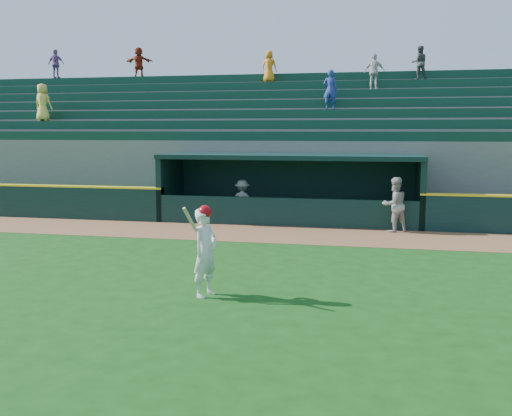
# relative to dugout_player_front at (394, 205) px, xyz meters

# --- Properties ---
(ground) EXTENTS (120.00, 120.00, 0.00)m
(ground) POSITION_rel_dugout_player_front_xyz_m (-3.69, -6.16, -0.90)
(ground) COLOR #124310
(ground) RESTS_ON ground
(warning_track) EXTENTS (40.00, 3.00, 0.01)m
(warning_track) POSITION_rel_dugout_player_front_xyz_m (-3.69, -1.26, -0.90)
(warning_track) COLOR brown
(warning_track) RESTS_ON ground
(dugout_player_front) EXTENTS (1.11, 1.04, 1.81)m
(dugout_player_front) POSITION_rel_dugout_player_front_xyz_m (0.00, 0.00, 0.00)
(dugout_player_front) COLOR #989893
(dugout_player_front) RESTS_ON ground
(dugout_player_inside) EXTENTS (1.01, 0.60, 1.53)m
(dugout_player_inside) POSITION_rel_dugout_player_front_xyz_m (-5.37, 1.08, -0.14)
(dugout_player_inside) COLOR gray
(dugout_player_inside) RESTS_ON ground
(dugout) EXTENTS (9.40, 2.80, 2.46)m
(dugout) POSITION_rel_dugout_player_front_xyz_m (-3.69, 1.85, 0.46)
(dugout) COLOR slate
(dugout) RESTS_ON ground
(stands) EXTENTS (34.50, 6.25, 7.45)m
(stands) POSITION_rel_dugout_player_front_xyz_m (-3.70, 6.42, 1.49)
(stands) COLOR slate
(stands) RESTS_ON ground
(batter_at_plate) EXTENTS (0.63, 0.83, 1.87)m
(batter_at_plate) POSITION_rel_dugout_player_front_xyz_m (-3.95, -8.30, 0.02)
(batter_at_plate) COLOR silver
(batter_at_plate) RESTS_ON ground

